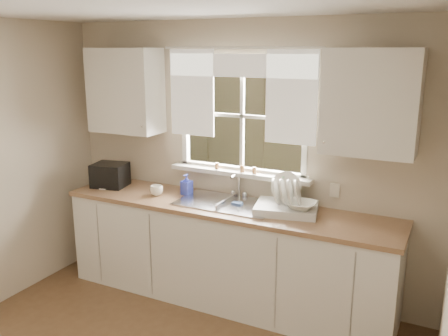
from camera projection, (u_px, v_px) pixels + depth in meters
The scene contains 18 objects.
room_walls at pixel (83, 240), 2.57m from camera, with size 3.62×4.02×2.50m.
window at pixel (241, 134), 4.30m from camera, with size 1.38×0.16×1.06m.
curtains at pixel (239, 85), 4.15m from camera, with size 1.50×0.03×0.81m.
base_cabinets at pixel (225, 255), 4.28m from camera, with size 3.00×0.62×0.87m, color silver.
countertop at pixel (226, 207), 4.17m from camera, with size 3.04×0.65×0.04m, color #8E6847.
upper_cabinet_left at pixel (125, 91), 4.56m from camera, with size 0.70×0.33×0.80m, color silver.
upper_cabinet_right at pixel (371, 102), 3.56m from camera, with size 0.70×0.33×0.80m, color silver.
wall_outlet at pixel (335, 190), 4.00m from camera, with size 0.08×0.01×0.12m, color beige.
sill_jars at pixel (238, 168), 4.33m from camera, with size 0.42×0.04×0.06m.
sink at pixel (227, 211), 4.21m from camera, with size 0.88×0.52×0.40m.
dish_rack at pixel (286, 204), 3.96m from camera, with size 0.58×0.48×0.32m.
bowl at pixel (301, 205), 3.85m from camera, with size 0.24×0.24×0.06m, color beige.
soap_bottle_a at pixel (283, 191), 4.11m from camera, with size 0.10×0.11×0.27m, color #2C8745.
soap_bottle_b at pixel (187, 184), 4.43m from camera, with size 0.09×0.09×0.20m, color #303DB6.
soap_bottle_c at pixel (120, 176), 4.79m from camera, with size 0.13×0.13×0.17m, color beige.
saucer at pixel (107, 187), 4.69m from camera, with size 0.19×0.19×0.01m, color beige.
cup at pixel (157, 190), 4.42m from camera, with size 0.12×0.12×0.09m, color white.
black_appliance at pixel (110, 175), 4.70m from camera, with size 0.32×0.27×0.23m, color black.
Camera 1 is at (1.76, -1.87, 2.24)m, focal length 38.00 mm.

